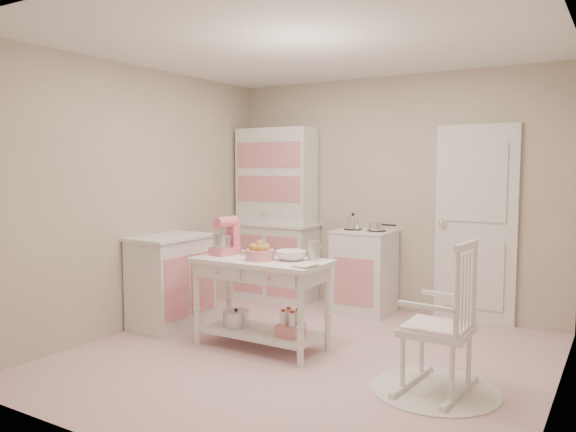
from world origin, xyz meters
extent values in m
plane|color=pink|center=(0.00, 0.00, 0.00)|extent=(3.80, 3.80, 0.00)
cube|color=white|center=(0.00, 0.00, 2.60)|extent=(3.80, 3.80, 0.04)
cube|color=beige|center=(0.00, 1.90, 1.30)|extent=(3.80, 0.04, 2.60)
cube|color=beige|center=(0.00, -1.90, 1.30)|extent=(3.80, 0.04, 2.60)
cube|color=beige|center=(-1.90, 0.00, 1.30)|extent=(0.04, 3.80, 2.60)
cube|color=beige|center=(1.90, 0.00, 1.30)|extent=(0.04, 3.80, 2.60)
cube|color=white|center=(0.95, 1.87, 1.02)|extent=(0.82, 0.05, 2.04)
cube|color=white|center=(-1.37, 1.66, 1.04)|extent=(1.06, 0.50, 2.08)
cube|color=white|center=(-0.17, 1.61, 0.46)|extent=(0.62, 0.57, 0.92)
cube|color=white|center=(-1.63, 0.13, 0.46)|extent=(0.54, 0.84, 0.92)
cylinder|color=white|center=(1.15, -0.13, 0.01)|extent=(0.92, 0.92, 0.01)
cube|color=white|center=(1.15, -0.13, 0.55)|extent=(0.54, 0.76, 1.10)
cube|color=white|center=(-0.46, 0.02, 0.40)|extent=(1.20, 0.60, 0.80)
cube|color=#F36683|center=(-0.88, 0.04, 0.97)|extent=(0.25, 0.31, 0.34)
cube|color=silver|center=(-0.61, 0.20, 0.81)|extent=(0.34, 0.24, 0.02)
cylinder|color=pink|center=(-0.44, -0.03, 0.85)|extent=(0.25, 0.25, 0.09)
imported|color=white|center=(-0.20, 0.10, 0.84)|extent=(0.27, 0.27, 0.08)
cylinder|color=silver|center=(-0.02, 0.18, 0.89)|extent=(0.10, 0.10, 0.17)
imported|color=white|center=(-0.01, -0.10, 0.81)|extent=(0.16, 0.21, 0.02)
camera|label=1|loc=(2.28, -4.03, 1.61)|focal=35.00mm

